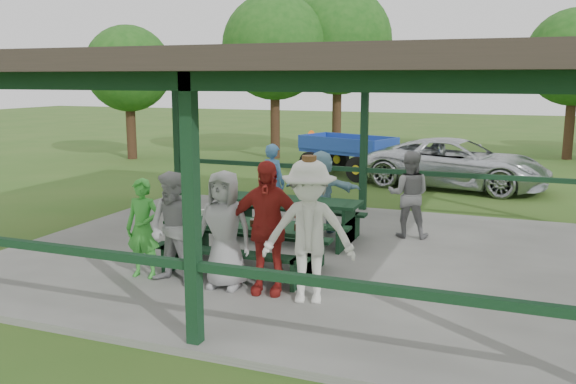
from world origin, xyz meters
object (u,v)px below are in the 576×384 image
at_px(contestant_green, 143,228).
at_px(contestant_white_fedora, 309,232).
at_px(farm_trailer, 348,155).
at_px(contestant_red, 266,227).
at_px(spectator_grey, 409,194).
at_px(spectator_blue, 273,182).
at_px(pickup_truck, 457,163).
at_px(contestant_grey_mid, 224,230).
at_px(picnic_table_far, 290,213).
at_px(spectator_lblue, 321,191).
at_px(contestant_grey_left, 174,229).
at_px(picnic_table_near, 245,240).

xyz_separation_m(contestant_green, contestant_white_fedora, (2.63, -0.09, 0.21)).
bearing_deg(contestant_white_fedora, farm_trailer, 89.96).
relative_size(contestant_red, spectator_grey, 1.15).
relative_size(spectator_blue, pickup_truck, 0.32).
distance_m(contestant_grey_mid, farm_trailer, 10.96).
bearing_deg(picnic_table_far, farm_trailer, 98.15).
distance_m(spectator_lblue, spectator_grey, 1.66).
distance_m(picnic_table_far, contestant_grey_mid, 2.85).
height_order(contestant_red, pickup_truck, contestant_red).
bearing_deg(contestant_green, pickup_truck, 65.44).
bearing_deg(contestant_green, spectator_grey, 43.90).
relative_size(contestant_green, spectator_blue, 0.93).
bearing_deg(contestant_red, spectator_blue, 103.01).
height_order(spectator_blue, pickup_truck, spectator_blue).
xyz_separation_m(contestant_grey_left, contestant_red, (1.37, 0.14, 0.11)).
bearing_deg(spectator_grey, contestant_grey_mid, 56.43).
height_order(pickup_truck, farm_trailer, pickup_truck).
height_order(contestant_grey_mid, pickup_truck, contestant_grey_mid).
distance_m(spectator_grey, pickup_truck, 6.24).
relative_size(pickup_truck, farm_trailer, 1.28).
xyz_separation_m(contestant_white_fedora, farm_trailer, (-2.53, 10.99, -0.38)).
bearing_deg(farm_trailer, spectator_blue, -67.69).
bearing_deg(contestant_white_fedora, picnic_table_far, 102.24).
height_order(picnic_table_near, contestant_grey_mid, contestant_grey_mid).
bearing_deg(spectator_blue, spectator_lblue, 175.37).
height_order(picnic_table_near, spectator_lblue, spectator_lblue).
bearing_deg(contestant_grey_mid, contestant_grey_left, -173.44).
bearing_deg(picnic_table_near, contestant_grey_left, -125.01).
bearing_deg(spectator_blue, picnic_table_far, 143.22).
distance_m(contestant_white_fedora, pickup_truck, 10.12).
xyz_separation_m(picnic_table_far, farm_trailer, (-1.16, 8.06, 0.10)).
bearing_deg(contestant_red, spectator_lblue, 87.52).
distance_m(pickup_truck, farm_trailer, 3.53).
relative_size(contestant_white_fedora, spectator_grey, 1.21).
xyz_separation_m(contestant_grey_mid, spectator_lblue, (0.27, 3.57, -0.05)).
distance_m(contestant_grey_mid, spectator_grey, 4.21).
relative_size(spectator_lblue, spectator_grey, 0.98).
bearing_deg(spectator_lblue, spectator_blue, -31.47).
distance_m(picnic_table_far, spectator_blue, 1.59).
bearing_deg(contestant_red, contestant_grey_mid, 173.44).
distance_m(contestant_red, farm_trailer, 11.03).
distance_m(contestant_green, contestant_white_fedora, 2.64).
bearing_deg(picnic_table_near, spectator_lblue, 82.88).
bearing_deg(pickup_truck, spectator_lblue, 173.23).
xyz_separation_m(contestant_green, contestant_red, (1.97, 0.03, 0.18)).
distance_m(contestant_white_fedora, spectator_grey, 3.90).
relative_size(contestant_green, contestant_grey_mid, 0.88).
bearing_deg(farm_trailer, contestant_red, -60.26).
bearing_deg(spectator_blue, contestant_green, 103.85).
relative_size(spectator_lblue, farm_trailer, 0.41).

